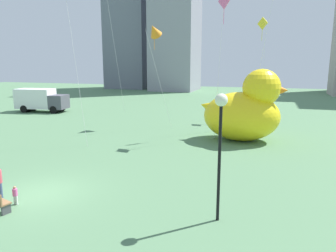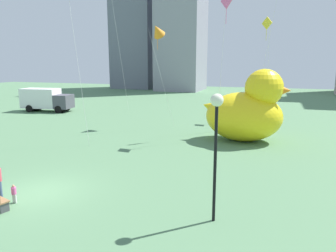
{
  "view_description": "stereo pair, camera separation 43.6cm",
  "coord_description": "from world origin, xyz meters",
  "px_view_note": "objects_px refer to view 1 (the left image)",
  "views": [
    {
      "loc": [
        9.85,
        -11.56,
        6.02
      ],
      "look_at": [
        4.41,
        5.79,
        2.39
      ],
      "focal_mm": 34.01,
      "sensor_mm": 36.0,
      "label": 1
    },
    {
      "loc": [
        10.26,
        -11.43,
        6.02
      ],
      "look_at": [
        4.41,
        5.79,
        2.39
      ],
      "focal_mm": 34.01,
      "sensor_mm": 36.0,
      "label": 2
    }
  ],
  "objects_px": {
    "person_child": "(15,194)",
    "kite_orange": "(154,31)",
    "giant_inflatable_duck": "(245,111)",
    "lamppost": "(220,125)",
    "kite_pink": "(224,7)",
    "box_truck": "(41,100)",
    "kite_yellow": "(263,27)"
  },
  "relations": [
    {
      "from": "person_child",
      "to": "kite_orange",
      "type": "relative_size",
      "value": 0.09
    },
    {
      "from": "giant_inflatable_duck",
      "to": "lamppost",
      "type": "xyz_separation_m",
      "value": [
        0.04,
        -13.59,
        1.4
      ]
    },
    {
      "from": "kite_pink",
      "to": "kite_orange",
      "type": "relative_size",
      "value": 1.15
    },
    {
      "from": "box_truck",
      "to": "kite_orange",
      "type": "distance_m",
      "value": 18.68
    },
    {
      "from": "person_child",
      "to": "box_truck",
      "type": "xyz_separation_m",
      "value": [
        -16.76,
        22.55,
        0.99
      ]
    },
    {
      "from": "box_truck",
      "to": "giant_inflatable_duck",
      "type": "bearing_deg",
      "value": -17.03
    },
    {
      "from": "person_child",
      "to": "giant_inflatable_duck",
      "type": "distance_m",
      "value": 17.18
    },
    {
      "from": "lamppost",
      "to": "kite_yellow",
      "type": "bearing_deg",
      "value": 88.29
    },
    {
      "from": "giant_inflatable_duck",
      "to": "box_truck",
      "type": "relative_size",
      "value": 1.04
    },
    {
      "from": "kite_pink",
      "to": "kite_yellow",
      "type": "bearing_deg",
      "value": 75.74
    },
    {
      "from": "giant_inflatable_duck",
      "to": "kite_orange",
      "type": "height_order",
      "value": "kite_orange"
    },
    {
      "from": "box_truck",
      "to": "kite_yellow",
      "type": "relative_size",
      "value": 0.61
    },
    {
      "from": "giant_inflatable_duck",
      "to": "box_truck",
      "type": "bearing_deg",
      "value": 162.97
    },
    {
      "from": "box_truck",
      "to": "kite_yellow",
      "type": "xyz_separation_m",
      "value": [
        25.99,
        2.43,
        8.11
      ]
    },
    {
      "from": "giant_inflatable_duck",
      "to": "kite_pink",
      "type": "xyz_separation_m",
      "value": [
        -1.86,
        -0.1,
        7.73
      ]
    },
    {
      "from": "lamppost",
      "to": "kite_pink",
      "type": "height_order",
      "value": "kite_pink"
    },
    {
      "from": "kite_pink",
      "to": "person_child",
      "type": "bearing_deg",
      "value": -114.23
    },
    {
      "from": "kite_yellow",
      "to": "kite_pink",
      "type": "bearing_deg",
      "value": -104.26
    },
    {
      "from": "kite_pink",
      "to": "kite_yellow",
      "type": "relative_size",
      "value": 1.06
    },
    {
      "from": "kite_yellow",
      "to": "kite_orange",
      "type": "bearing_deg",
      "value": -144.62
    },
    {
      "from": "lamppost",
      "to": "kite_orange",
      "type": "distance_m",
      "value": 19.84
    },
    {
      "from": "kite_orange",
      "to": "lamppost",
      "type": "bearing_deg",
      "value": -63.02
    },
    {
      "from": "person_child",
      "to": "kite_pink",
      "type": "xyz_separation_m",
      "value": [
        6.62,
        14.72,
        9.64
      ]
    },
    {
      "from": "kite_yellow",
      "to": "person_child",
      "type": "bearing_deg",
      "value": -110.28
    },
    {
      "from": "person_child",
      "to": "giant_inflatable_duck",
      "type": "bearing_deg",
      "value": 60.21
    },
    {
      "from": "person_child",
      "to": "kite_yellow",
      "type": "height_order",
      "value": "kite_yellow"
    },
    {
      "from": "giant_inflatable_duck",
      "to": "kite_pink",
      "type": "height_order",
      "value": "kite_pink"
    },
    {
      "from": "giant_inflatable_duck",
      "to": "kite_pink",
      "type": "distance_m",
      "value": 7.95
    },
    {
      "from": "giant_inflatable_duck",
      "to": "lamppost",
      "type": "relative_size",
      "value": 1.36
    },
    {
      "from": "kite_pink",
      "to": "kite_orange",
      "type": "xyz_separation_m",
      "value": [
        -6.8,
        3.58,
        -1.19
      ]
    },
    {
      "from": "kite_pink",
      "to": "box_truck",
      "type": "bearing_deg",
      "value": 161.49
    },
    {
      "from": "box_truck",
      "to": "kite_pink",
      "type": "xyz_separation_m",
      "value": [
        23.38,
        -7.83,
        8.66
      ]
    }
  ]
}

